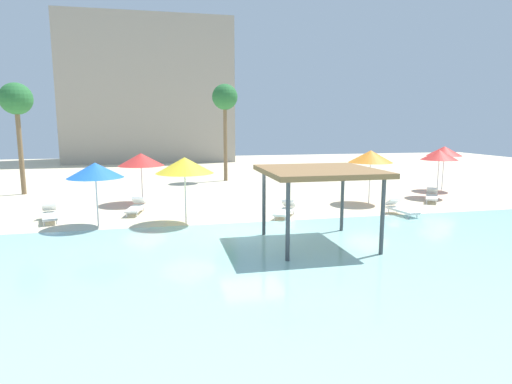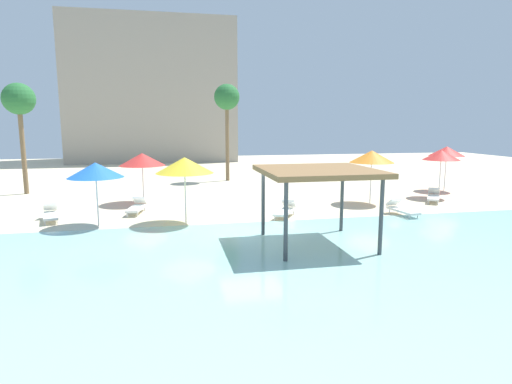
% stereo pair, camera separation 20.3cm
% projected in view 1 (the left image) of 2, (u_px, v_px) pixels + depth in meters
% --- Properties ---
extents(ground_plane, '(80.00, 80.00, 0.00)m').
position_uv_depth(ground_plane, '(253.00, 232.00, 17.38)').
color(ground_plane, beige).
extents(lagoon_water, '(44.00, 13.50, 0.04)m').
position_uv_depth(lagoon_water, '(290.00, 276.00, 12.31)').
color(lagoon_water, '#99D1C6').
rests_on(lagoon_water, ground).
extents(shade_pavilion, '(3.95, 3.95, 2.78)m').
position_uv_depth(shade_pavilion, '(319.00, 174.00, 15.12)').
color(shade_pavilion, '#42474C').
rests_on(shade_pavilion, ground).
extents(beach_umbrella_yellow_0, '(2.50, 2.50, 2.91)m').
position_uv_depth(beach_umbrella_yellow_0, '(185.00, 165.00, 18.40)').
color(beach_umbrella_yellow_0, silver).
rests_on(beach_umbrella_yellow_0, ground).
extents(beach_umbrella_red_2, '(2.21, 2.21, 2.87)m').
position_uv_depth(beach_umbrella_red_2, '(444.00, 151.00, 27.61)').
color(beach_umbrella_red_2, silver).
rests_on(beach_umbrella_red_2, ground).
extents(beach_umbrella_red_3, '(2.11, 2.11, 2.80)m').
position_uv_depth(beach_umbrella_red_3, '(439.00, 155.00, 25.09)').
color(beach_umbrella_red_3, silver).
rests_on(beach_umbrella_red_3, ground).
extents(beach_umbrella_blue_5, '(2.31, 2.31, 2.73)m').
position_uv_depth(beach_umbrella_blue_5, '(95.00, 170.00, 17.86)').
color(beach_umbrella_blue_5, silver).
rests_on(beach_umbrella_blue_5, ground).
extents(beach_umbrella_red_6, '(2.48, 2.48, 2.75)m').
position_uv_depth(beach_umbrella_red_6, '(141.00, 160.00, 23.13)').
color(beach_umbrella_red_6, silver).
rests_on(beach_umbrella_red_6, ground).
extents(beach_umbrella_orange_7, '(2.40, 2.40, 2.90)m').
position_uv_depth(beach_umbrella_orange_7, '(371.00, 156.00, 23.21)').
color(beach_umbrella_orange_7, silver).
rests_on(beach_umbrella_orange_7, ground).
extents(lounge_chair_0, '(1.52, 1.92, 0.74)m').
position_uv_depth(lounge_chair_0, '(285.00, 210.00, 20.10)').
color(lounge_chair_0, white).
rests_on(lounge_chair_0, ground).
extents(lounge_chair_3, '(1.02, 1.98, 0.74)m').
position_uv_depth(lounge_chair_3, '(50.00, 214.00, 19.19)').
color(lounge_chair_3, white).
rests_on(lounge_chair_3, ground).
extents(lounge_chair_4, '(1.58, 1.90, 0.74)m').
position_uv_depth(lounge_chair_4, '(432.00, 196.00, 24.03)').
color(lounge_chair_4, white).
rests_on(lounge_chair_4, ground).
extents(lounge_chair_5, '(0.85, 1.96, 0.74)m').
position_uv_depth(lounge_chair_5, '(400.00, 208.00, 20.46)').
color(lounge_chair_5, white).
rests_on(lounge_chair_5, ground).
extents(lounge_chair_6, '(0.93, 1.97, 0.74)m').
position_uv_depth(lounge_chair_6, '(136.00, 207.00, 20.87)').
color(lounge_chair_6, white).
rests_on(lounge_chair_6, ground).
extents(palm_tree_0, '(1.90, 1.90, 6.75)m').
position_uv_depth(palm_tree_0, '(16.00, 102.00, 25.62)').
color(palm_tree_0, brown).
rests_on(palm_tree_0, ground).
extents(palm_tree_1, '(1.90, 1.90, 7.22)m').
position_uv_depth(palm_tree_1, '(225.00, 100.00, 31.78)').
color(palm_tree_1, brown).
rests_on(palm_tree_1, ground).
extents(hotel_block_0, '(18.37, 9.69, 15.67)m').
position_uv_depth(hotel_block_0, '(150.00, 92.00, 49.55)').
color(hotel_block_0, '#9E9384').
rests_on(hotel_block_0, ground).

